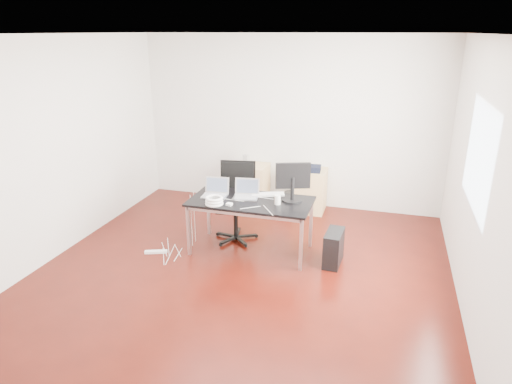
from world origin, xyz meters
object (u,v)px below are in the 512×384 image
(office_chair, at_px, (236,198))
(pc_tower, at_px, (334,248))
(desk, at_px, (251,204))
(filing_cabinet_left, at_px, (253,185))
(filing_cabinet_right, at_px, (310,190))

(office_chair, distance_m, pc_tower, 1.55)
(desk, relative_size, pc_tower, 3.56)
(filing_cabinet_left, relative_size, filing_cabinet_right, 1.00)
(filing_cabinet_left, distance_m, pc_tower, 2.37)
(filing_cabinet_right, height_order, pc_tower, filing_cabinet_right)
(desk, distance_m, filing_cabinet_right, 1.79)
(pc_tower, bearing_deg, desk, -179.54)
(desk, xyz_separation_m, pc_tower, (1.12, -0.05, -0.46))
(filing_cabinet_right, bearing_deg, filing_cabinet_left, 180.00)
(office_chair, distance_m, filing_cabinet_left, 1.36)
(office_chair, bearing_deg, desk, -57.84)
(filing_cabinet_left, relative_size, pc_tower, 1.56)
(desk, height_order, filing_cabinet_right, desk)
(pc_tower, bearing_deg, filing_cabinet_right, 112.70)
(filing_cabinet_right, bearing_deg, pc_tower, -70.42)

